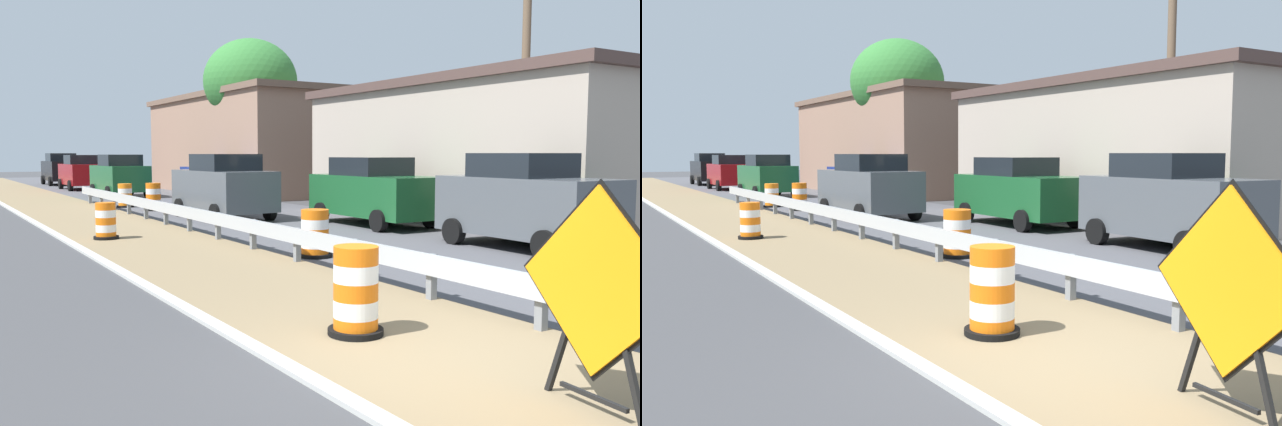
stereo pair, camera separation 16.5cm
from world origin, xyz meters
The scene contains 23 objects.
ground_plane centered at (0.00, 0.00, 0.00)m, with size 160.00×160.00×0.00m, color #3D3D3F.
median_dirt_strip centered at (0.55, 0.00, 0.00)m, with size 3.50×120.00×0.01m, color #7F6B4C.
curb_near_edge centered at (-1.30, 0.00, 0.00)m, with size 0.20×120.00×0.11m, color #ADADA8.
guardrail_median centered at (2.06, 3.29, 0.52)m, with size 0.18×45.10×0.71m.
warning_sign_diamond centered at (0.41, -1.74, 1.07)m, with size 0.24×1.75×2.02m.
traffic_barrel_nearest centered at (0.03, 1.29, 0.50)m, with size 0.69×0.69×1.10m.
traffic_barrel_close centered at (2.75, 6.68, 0.46)m, with size 0.74×0.74×1.03m.
traffic_barrel_mid centered at (-0.32, 12.06, 0.43)m, with size 0.64×0.64×0.95m.
traffic_barrel_far centered at (3.37, 19.70, 0.48)m, with size 0.71×0.71×1.07m.
traffic_barrel_farther centered at (2.87, 21.84, 0.44)m, with size 0.70×0.70×0.97m.
car_lead_near_lane centered at (4.32, 43.51, 1.11)m, with size 2.11×4.47×2.22m.
car_trailing_near_lane centered at (7.59, 11.08, 1.05)m, with size 2.21×4.75×2.10m.
car_lead_far_lane centered at (4.46, 15.41, 1.10)m, with size 2.30×4.53×2.20m.
car_mid_far_lane centered at (7.57, 50.38, 1.00)m, with size 2.03×4.14×1.99m.
car_trailing_far_lane centered at (4.40, 28.34, 1.08)m, with size 2.27×4.10×2.16m.
car_distant_a centered at (7.61, 23.64, 1.06)m, with size 2.11×4.37×2.13m.
car_distant_b centered at (4.25, 36.45, 1.06)m, with size 2.18×4.27×2.12m.
car_distant_c centered at (7.56, 5.15, 1.11)m, with size 2.22×4.35×2.23m.
roadside_shop_near centered at (13.54, 11.02, 2.34)m, with size 9.13×13.08×4.66m.
roadside_shop_far centered at (12.67, 28.86, 2.76)m, with size 8.36×15.95×5.50m.
utility_pole_near centered at (10.65, 7.91, 4.14)m, with size 0.24×1.80×7.97m.
bush_roadside centered at (8.96, 5.37, 0.79)m, with size 2.54×2.54×1.58m, color #1E4C23.
tree_roadside centered at (10.63, 25.92, 5.91)m, with size 4.89×4.89×8.13m.
Camera 2 is at (-4.36, -5.23, 2.23)m, focal length 36.58 mm.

